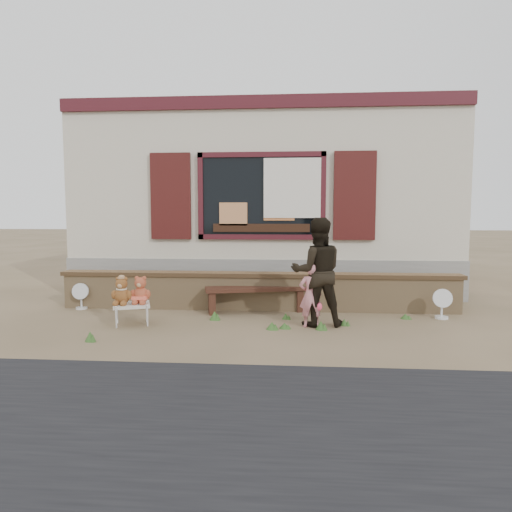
# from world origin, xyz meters

# --- Properties ---
(ground) EXTENTS (80.00, 80.00, 0.00)m
(ground) POSITION_xyz_m (0.00, 0.00, 0.00)
(ground) COLOR brown
(ground) RESTS_ON ground
(shopfront) EXTENTS (8.04, 5.13, 4.00)m
(shopfront) POSITION_xyz_m (0.00, 4.49, 2.00)
(shopfront) COLOR #B1A88F
(shopfront) RESTS_ON ground
(brick_wall) EXTENTS (7.10, 0.36, 0.67)m
(brick_wall) POSITION_xyz_m (0.00, 1.00, 0.34)
(brick_wall) COLOR tan
(brick_wall) RESTS_ON ground
(bench) EXTENTS (1.78, 0.77, 0.45)m
(bench) POSITION_xyz_m (-0.02, 0.78, 0.33)
(bench) COLOR #331A12
(bench) RESTS_ON ground
(folding_chair) EXTENTS (0.66, 0.62, 0.33)m
(folding_chair) POSITION_xyz_m (-1.86, -0.26, 0.30)
(folding_chair) COLOR beige
(folding_chair) RESTS_ON ground
(teddy_bear_left) EXTENTS (0.39, 0.36, 0.43)m
(teddy_bear_left) POSITION_xyz_m (-1.99, -0.30, 0.55)
(teddy_bear_left) COLOR brown
(teddy_bear_left) RESTS_ON folding_chair
(teddy_bear_right) EXTENTS (0.39, 0.36, 0.43)m
(teddy_bear_right) POSITION_xyz_m (-1.72, -0.21, 0.55)
(teddy_bear_right) COLOR brown
(teddy_bear_right) RESTS_ON folding_chair
(child) EXTENTS (0.39, 0.29, 0.97)m
(child) POSITION_xyz_m (0.89, -0.19, 0.49)
(child) COLOR #D68087
(child) RESTS_ON ground
(adult) EXTENTS (0.86, 0.70, 1.65)m
(adult) POSITION_xyz_m (0.99, -0.06, 0.83)
(adult) COLOR black
(adult) RESTS_ON ground
(fan_left) EXTENTS (0.30, 0.20, 0.47)m
(fan_left) POSITION_xyz_m (-3.16, 0.80, 0.24)
(fan_left) COLOR silver
(fan_left) RESTS_ON ground
(fan_right) EXTENTS (0.31, 0.21, 0.50)m
(fan_right) POSITION_xyz_m (3.05, 0.53, 0.25)
(fan_right) COLOR silver
(fan_right) RESTS_ON ground
(grass_tufts) EXTENTS (4.71, 1.81, 0.14)m
(grass_tufts) POSITION_xyz_m (0.28, -0.21, 0.06)
(grass_tufts) COLOR #355B24
(grass_tufts) RESTS_ON ground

